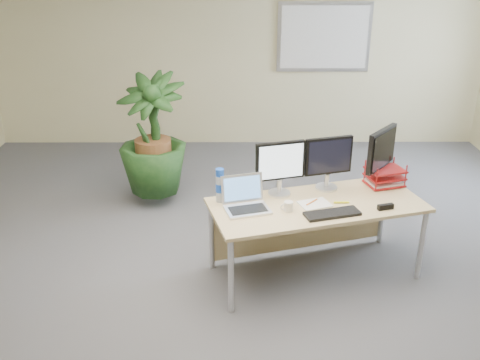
{
  "coord_description": "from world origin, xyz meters",
  "views": [
    {
      "loc": [
        -0.0,
        -3.61,
        2.68
      ],
      "look_at": [
        0.02,
        0.35,
        0.96
      ],
      "focal_mm": 40.0,
      "sensor_mm": 36.0,
      "label": 1
    }
  ],
  "objects_px": {
    "floor_plant": "(153,140)",
    "monitor_right": "(328,160)",
    "monitor_left": "(280,165)",
    "laptop": "(245,201)",
    "desk": "(312,213)"
  },
  "relations": [
    {
      "from": "floor_plant",
      "to": "monitor_left",
      "type": "distance_m",
      "value": 1.84
    },
    {
      "from": "desk",
      "to": "monitor_left",
      "type": "xyz_separation_m",
      "value": [
        -0.28,
        0.09,
        0.42
      ]
    },
    {
      "from": "monitor_right",
      "to": "desk",
      "type": "bearing_deg",
      "value": -125.48
    },
    {
      "from": "floor_plant",
      "to": "monitor_right",
      "type": "height_order",
      "value": "floor_plant"
    },
    {
      "from": "floor_plant",
      "to": "monitor_right",
      "type": "distance_m",
      "value": 2.1
    },
    {
      "from": "monitor_left",
      "to": "laptop",
      "type": "relative_size",
      "value": 1.13
    },
    {
      "from": "desk",
      "to": "floor_plant",
      "type": "distance_m",
      "value": 2.1
    },
    {
      "from": "floor_plant",
      "to": "laptop",
      "type": "relative_size",
      "value": 3.49
    },
    {
      "from": "floor_plant",
      "to": "desk",
      "type": "bearing_deg",
      "value": -41.02
    },
    {
      "from": "monitor_left",
      "to": "monitor_right",
      "type": "bearing_deg",
      "value": 15.45
    },
    {
      "from": "monitor_left",
      "to": "monitor_right",
      "type": "distance_m",
      "value": 0.45
    },
    {
      "from": "desk",
      "to": "floor_plant",
      "type": "relative_size",
      "value": 1.3
    },
    {
      "from": "desk",
      "to": "monitor_right",
      "type": "relative_size",
      "value": 4.01
    },
    {
      "from": "floor_plant",
      "to": "laptop",
      "type": "distance_m",
      "value": 1.84
    },
    {
      "from": "monitor_right",
      "to": "laptop",
      "type": "xyz_separation_m",
      "value": [
        -0.74,
        -0.39,
        -0.22
      ]
    }
  ]
}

